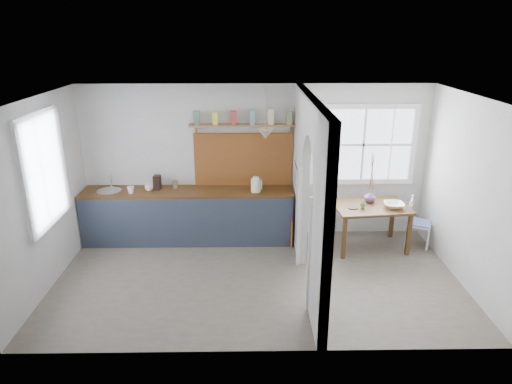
{
  "coord_description": "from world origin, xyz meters",
  "views": [
    {
      "loc": [
        -0.11,
        -5.83,
        3.42
      ],
      "look_at": [
        -0.01,
        0.37,
        1.2
      ],
      "focal_mm": 32.0,
      "sensor_mm": 36.0,
      "label": 1
    }
  ],
  "objects_px": {
    "dining_table": "(369,227)",
    "vase": "(370,196)",
    "chair_left": "(316,224)",
    "chair_right": "(419,223)",
    "kettle": "(256,184)"
  },
  "relations": [
    {
      "from": "dining_table",
      "to": "vase",
      "type": "relative_size",
      "value": 6.0
    },
    {
      "from": "dining_table",
      "to": "chair_left",
      "type": "bearing_deg",
      "value": 174.93
    },
    {
      "from": "chair_left",
      "to": "chair_right",
      "type": "xyz_separation_m",
      "value": [
        1.73,
        0.08,
        -0.02
      ]
    },
    {
      "from": "chair_right",
      "to": "vase",
      "type": "bearing_deg",
      "value": 107.0
    },
    {
      "from": "chair_left",
      "to": "kettle",
      "type": "bearing_deg",
      "value": -121.03
    },
    {
      "from": "dining_table",
      "to": "chair_right",
      "type": "distance_m",
      "value": 0.85
    },
    {
      "from": "chair_right",
      "to": "vase",
      "type": "distance_m",
      "value": 0.94
    },
    {
      "from": "dining_table",
      "to": "vase",
      "type": "bearing_deg",
      "value": 79.73
    },
    {
      "from": "chair_right",
      "to": "vase",
      "type": "relative_size",
      "value": 4.13
    },
    {
      "from": "dining_table",
      "to": "vase",
      "type": "height_order",
      "value": "vase"
    },
    {
      "from": "dining_table",
      "to": "vase",
      "type": "xyz_separation_m",
      "value": [
        0.01,
        0.17,
        0.47
      ]
    },
    {
      "from": "chair_right",
      "to": "chair_left",
      "type": "bearing_deg",
      "value": 116.66
    },
    {
      "from": "vase",
      "to": "chair_left",
      "type": "bearing_deg",
      "value": -168.67
    },
    {
      "from": "dining_table",
      "to": "chair_left",
      "type": "distance_m",
      "value": 0.89
    },
    {
      "from": "dining_table",
      "to": "chair_left",
      "type": "height_order",
      "value": "chair_left"
    }
  ]
}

